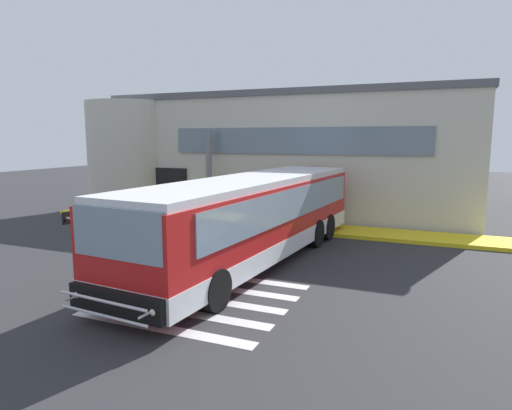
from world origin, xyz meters
name	(u,v)px	position (x,y,z in m)	size (l,w,h in m)	color
ground_plane	(211,252)	(0.00, 0.00, -0.01)	(80.00, 90.00, 0.02)	#2B2B2D
bay_paint_stripes	(202,299)	(2.00, -4.20, 0.00)	(4.40, 3.96, 0.01)	silver
terminal_building	(295,153)	(-0.67, 11.56, 3.06)	(19.79, 13.80, 6.14)	beige
boarding_curb	(262,225)	(0.00, 4.80, 0.07)	(21.99, 2.00, 0.15)	yellow
entry_support_column	(209,174)	(-3.00, 5.40, 2.23)	(0.28, 0.28, 4.15)	slate
bus_main_foreground	(253,220)	(1.83, -0.57, 1.34)	(3.93, 12.46, 2.70)	red
passenger_near_column	(219,200)	(-2.20, 4.88, 1.08)	(0.50, 0.40, 1.68)	#2D2D33
passenger_by_doorway	(239,201)	(-1.08, 4.65, 1.11)	(0.52, 0.49, 1.68)	#2D2D33
safety_bollard_yellow	(244,220)	(-0.33, 3.60, 0.45)	(0.18, 0.18, 0.90)	yellow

